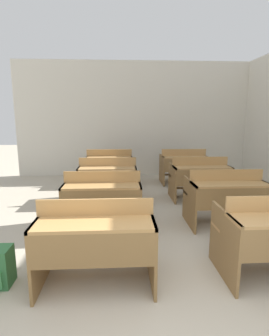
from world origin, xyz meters
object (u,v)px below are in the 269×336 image
bench_front_left (96,239)px  bench_third_right (200,176)px  bench_third_left (108,178)px  bench_back_right (184,165)px  bench_second_left (103,198)px  bench_second_right (226,195)px  bench_back_left (109,165)px

bench_front_left → bench_third_right: bearing=55.5°
bench_third_left → bench_back_right: 2.19m
bench_second_left → bench_back_right: (1.79, 2.57, 0.00)m
bench_front_left → bench_back_right: (1.77, 3.87, 0.00)m
bench_second_left → bench_second_right: 1.80m
bench_front_left → bench_second_right: size_ratio=1.00×
bench_second_right → bench_third_right: size_ratio=1.00×
bench_third_left → bench_second_left: bearing=-90.7°
bench_front_left → bench_second_right: bearing=36.3°
bench_second_right → bench_back_left: size_ratio=1.00×
bench_third_left → bench_back_left: bearing=90.8°
bench_second_right → bench_back_right: (-0.00, 2.56, 0.00)m
bench_front_left → bench_second_left: (-0.02, 1.30, 0.00)m
bench_second_left → bench_third_right: (1.79, 1.28, 0.00)m
bench_second_right → bench_back_left: same height
bench_second_right → bench_front_left: bearing=-143.7°
bench_front_left → bench_third_left: same height
bench_front_left → bench_back_right: same height
bench_second_left → bench_second_right: same height
bench_third_right → bench_back_left: 2.23m
bench_front_left → bench_second_right: (1.77, 1.30, 0.00)m
bench_back_left → bench_second_left: bearing=-89.9°
bench_front_left → bench_third_left: (-0.01, 2.58, 0.00)m
bench_back_right → bench_second_right: bearing=-89.9°
bench_front_left → bench_back_left: same height
bench_back_left → bench_second_right: bearing=-55.3°
bench_second_right → bench_back_left: (-1.80, 2.60, 0.00)m
bench_third_right → bench_second_right: bearing=-89.9°
bench_third_left → bench_back_right: (1.78, 1.29, 0.00)m
bench_third_left → bench_second_right: bearing=-35.7°
bench_second_right → bench_back_right: same height
bench_third_left → bench_back_right: same height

